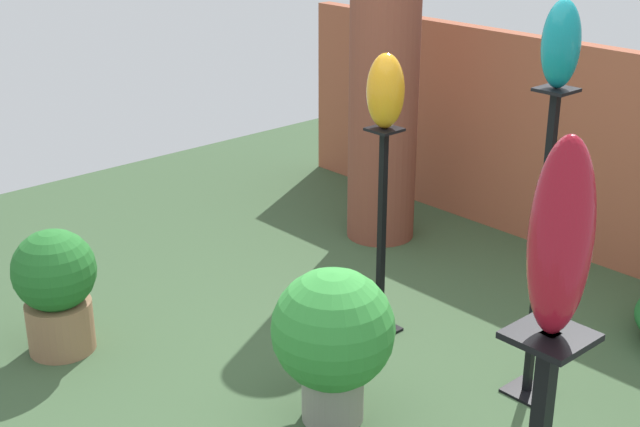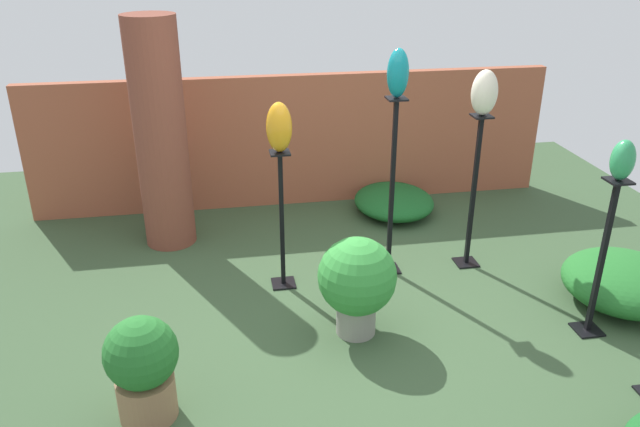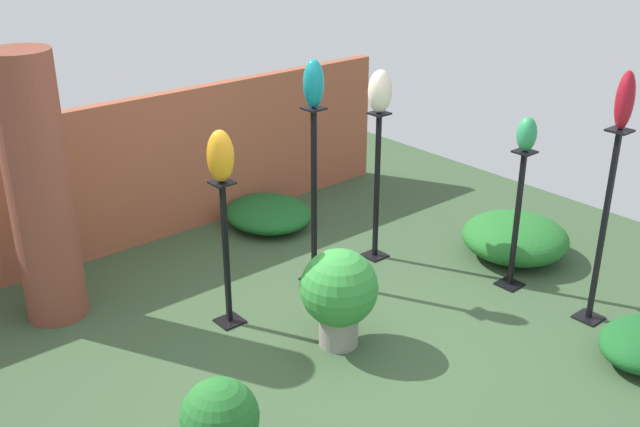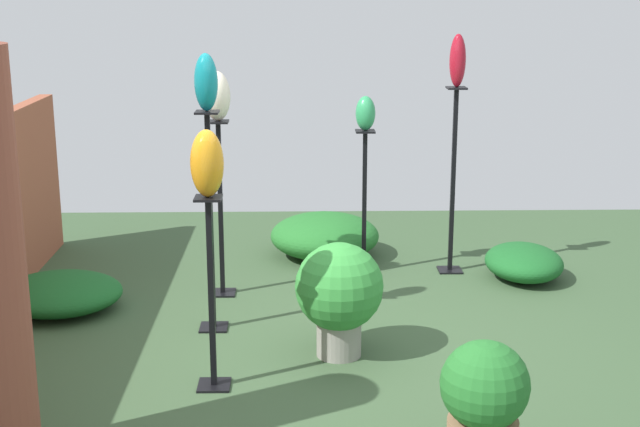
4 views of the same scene
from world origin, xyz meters
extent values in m
plane|color=#385133|center=(0.00, 0.00, 0.00)|extent=(8.00, 8.00, 0.00)
cube|color=black|center=(1.35, 0.75, 0.01)|extent=(0.20, 0.20, 0.01)
cube|color=black|center=(1.35, 0.75, 0.70)|extent=(0.04, 0.04, 1.40)
cube|color=black|center=(1.35, 0.75, 1.39)|extent=(0.16, 0.16, 0.02)
cube|color=black|center=(-0.35, 0.66, 0.01)|extent=(0.20, 0.20, 0.01)
cube|color=black|center=(-0.35, 0.66, 0.60)|extent=(0.04, 0.04, 1.21)
cube|color=black|center=(-0.35, 0.66, 1.20)|extent=(0.16, 0.16, 0.02)
cube|color=black|center=(1.86, -0.42, 0.01)|extent=(0.20, 0.20, 0.01)
cube|color=black|center=(1.86, -0.42, 0.62)|extent=(0.04, 0.04, 1.24)
cube|color=black|center=(1.86, -0.42, 1.23)|extent=(0.16, 0.16, 0.02)
cube|color=black|center=(0.61, 0.75, 0.01)|extent=(0.20, 0.20, 0.01)
cube|color=black|center=(0.61, 0.75, 0.79)|extent=(0.04, 0.04, 1.58)
cube|color=black|center=(0.61, 0.75, 1.57)|extent=(0.16, 0.16, 0.02)
cube|color=black|center=(1.89, -1.17, 0.01)|extent=(0.20, 0.20, 0.01)
cube|color=black|center=(1.89, -1.17, 0.79)|extent=(0.04, 0.04, 1.59)
cube|color=black|center=(1.89, -1.17, 1.58)|extent=(0.16, 0.16, 0.02)
ellipsoid|color=beige|center=(1.35, 0.75, 1.59)|extent=(0.22, 0.20, 0.38)
ellipsoid|color=orange|center=(-0.35, 0.66, 1.40)|extent=(0.20, 0.20, 0.40)
ellipsoid|color=#2D9356|center=(1.86, -0.42, 1.38)|extent=(0.16, 0.16, 0.28)
ellipsoid|color=#0F727A|center=(0.61, 0.75, 1.77)|extent=(0.18, 0.16, 0.39)
ellipsoid|color=maroon|center=(1.89, -1.17, 1.80)|extent=(0.13, 0.13, 0.43)
sphere|color=#236B28|center=(-1.37, -0.79, 0.48)|extent=(0.45, 0.45, 0.45)
cylinder|color=gray|center=(0.11, -0.13, 0.12)|extent=(0.30, 0.30, 0.23)
sphere|color=#338C38|center=(0.11, -0.13, 0.48)|extent=(0.59, 0.59, 0.59)
ellipsoid|color=#195923|center=(1.68, -1.76, 0.14)|extent=(0.79, 0.65, 0.28)
ellipsoid|color=#236B28|center=(2.35, -0.10, 0.19)|extent=(0.97, 0.99, 0.39)
ellipsoid|color=#195923|center=(1.00, 1.96, 0.14)|extent=(0.84, 0.95, 0.27)
camera|label=1|loc=(2.79, -2.62, 2.50)|focal=50.00mm
camera|label=2|loc=(-0.83, -3.99, 2.78)|focal=35.00mm
camera|label=3|loc=(-3.12, -3.73, 3.20)|focal=42.00mm
camera|label=4|loc=(-5.43, 0.12, 2.41)|focal=50.00mm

